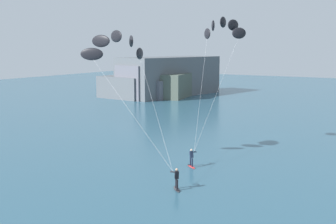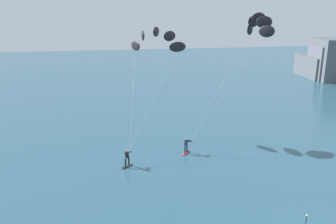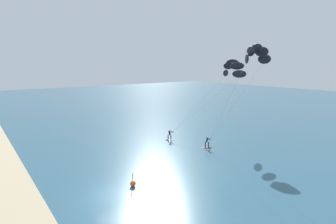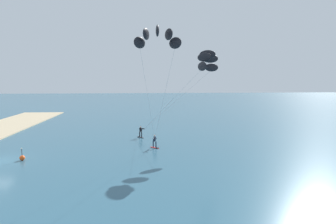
{
  "view_description": "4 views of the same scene",
  "coord_description": "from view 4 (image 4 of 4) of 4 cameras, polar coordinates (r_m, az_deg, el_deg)",
  "views": [
    {
      "loc": [
        -38.13,
        -0.79,
        10.82
      ],
      "look_at": [
        -6.8,
        17.76,
        5.26
      ],
      "focal_mm": 45.84,
      "sensor_mm": 36.0,
      "label": 1
    },
    {
      "loc": [
        -12.83,
        -14.7,
        13.79
      ],
      "look_at": [
        -6.98,
        13.86,
        5.33
      ],
      "focal_mm": 36.67,
      "sensor_mm": 36.0,
      "label": 2
    },
    {
      "loc": [
        20.83,
        -9.36,
        11.51
      ],
      "look_at": [
        -9.39,
        13.42,
        4.76
      ],
      "focal_mm": 28.46,
      "sensor_mm": 36.0,
      "label": 3
    },
    {
      "loc": [
        29.59,
        15.98,
        8.97
      ],
      "look_at": [
        -6.71,
        18.47,
        4.28
      ],
      "focal_mm": 29.65,
      "sensor_mm": 36.0,
      "label": 4
    }
  ],
  "objects": [
    {
      "name": "kitesurfer_nearshore",
      "position": [
        27.63,
        -2.22,
        13.88
      ],
      "size": [
        8.45,
        4.7,
        13.81
      ],
      "color": "red",
      "rests_on": "ground"
    },
    {
      "name": "kitesurfer_mid_water",
      "position": [
        36.84,
        7.56,
        9.82
      ],
      "size": [
        8.28,
        11.61,
        12.32
      ],
      "color": "#333338",
      "rests_on": "ground"
    },
    {
      "name": "marker_buoy",
      "position": [
        33.96,
        -27.78,
        -8.31
      ],
      "size": [
        0.56,
        0.56,
        1.38
      ],
      "color": "#EA5119",
      "rests_on": "ground"
    }
  ]
}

